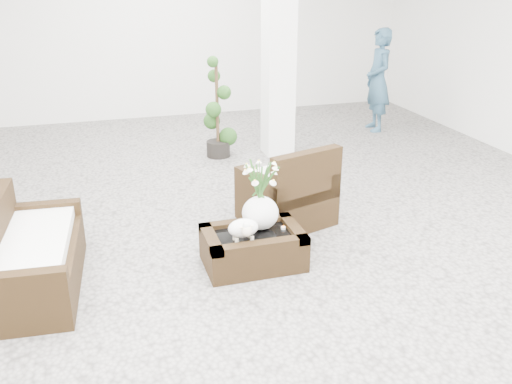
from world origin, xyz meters
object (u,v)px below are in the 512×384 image
object	(u,v)px
coffee_table	(253,249)
topiary	(217,108)
armchair	(287,183)
loveseat	(33,248)

from	to	relation	value
coffee_table	topiary	size ratio (longest dim) A/B	0.63
armchair	loveseat	world-z (taller)	armchair
coffee_table	loveseat	distance (m)	1.91
coffee_table	armchair	bearing A→B (deg)	53.12
loveseat	armchair	bearing A→B (deg)	-70.42
coffee_table	armchair	xyz separation A→B (m)	(0.62, 0.82, 0.28)
loveseat	topiary	bearing A→B (deg)	-32.38
armchair	loveseat	size ratio (longest dim) A/B	0.61
armchair	coffee_table	bearing A→B (deg)	35.94
topiary	loveseat	bearing A→B (deg)	-126.78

